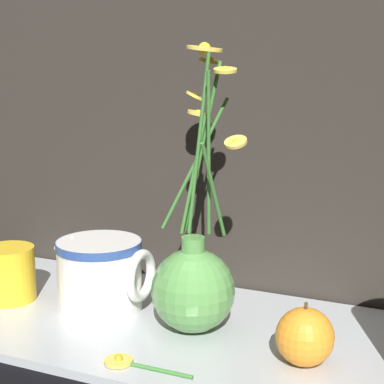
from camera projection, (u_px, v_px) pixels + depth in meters
name	position (u px, v px, depth m)	size (l,w,h in m)	color
ground_plane	(191.00, 335.00, 0.90)	(6.00, 6.00, 0.00)	black
shelf	(191.00, 331.00, 0.90)	(0.80, 0.35, 0.01)	#B2B7BC
vase_with_flowers	(194.00, 282.00, 0.87)	(0.14, 0.16, 0.39)	#59994C
yellow_mug	(8.00, 273.00, 0.99)	(0.09, 0.08, 0.08)	yellow
ceramic_pitcher	(101.00, 271.00, 0.95)	(0.15, 0.13, 0.12)	white
orange_fruit	(305.00, 337.00, 0.78)	(0.07, 0.07, 0.08)	orange
loose_daisy	(129.00, 363.00, 0.78)	(0.12, 0.04, 0.01)	#3D7A33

